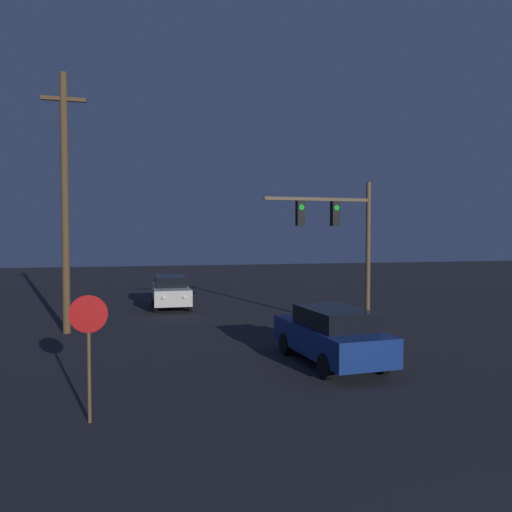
{
  "coord_description": "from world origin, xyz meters",
  "views": [
    {
      "loc": [
        -3.95,
        -2.09,
        3.56
      ],
      "look_at": [
        0.0,
        12.82,
        2.97
      ],
      "focal_mm": 35.0,
      "sensor_mm": 36.0,
      "label": 1
    }
  ],
  "objects_px": {
    "car_near": "(331,334)",
    "traffic_signal_mast": "(342,232)",
    "car_far": "(171,291)",
    "utility_pole": "(65,200)",
    "stop_sign": "(89,334)"
  },
  "relations": [
    {
      "from": "car_far",
      "to": "utility_pole",
      "type": "bearing_deg",
      "value": 54.62
    },
    {
      "from": "traffic_signal_mast",
      "to": "stop_sign",
      "type": "xyz_separation_m",
      "value": [
        -8.43,
        -7.02,
        -2.01
      ]
    },
    {
      "from": "car_far",
      "to": "utility_pole",
      "type": "xyz_separation_m",
      "value": [
        -4.31,
        -5.71,
        4.08
      ]
    },
    {
      "from": "car_near",
      "to": "stop_sign",
      "type": "xyz_separation_m",
      "value": [
        -6.24,
        -2.91,
        0.88
      ]
    },
    {
      "from": "traffic_signal_mast",
      "to": "stop_sign",
      "type": "distance_m",
      "value": 11.15
    },
    {
      "from": "car_far",
      "to": "traffic_signal_mast",
      "type": "relative_size",
      "value": 0.82
    },
    {
      "from": "utility_pole",
      "to": "car_near",
      "type": "bearing_deg",
      "value": -41.01
    },
    {
      "from": "stop_sign",
      "to": "car_far",
      "type": "bearing_deg",
      "value": 79.24
    },
    {
      "from": "car_near",
      "to": "traffic_signal_mast",
      "type": "xyz_separation_m",
      "value": [
        2.2,
        4.11,
        2.89
      ]
    },
    {
      "from": "utility_pole",
      "to": "traffic_signal_mast",
      "type": "bearing_deg",
      "value": -14.48
    },
    {
      "from": "car_far",
      "to": "traffic_signal_mast",
      "type": "distance_m",
      "value": 10.35
    },
    {
      "from": "car_far",
      "to": "traffic_signal_mast",
      "type": "bearing_deg",
      "value": 125.48
    },
    {
      "from": "car_near",
      "to": "car_far",
      "type": "height_order",
      "value": "same"
    },
    {
      "from": "car_far",
      "to": "utility_pole",
      "type": "relative_size",
      "value": 0.48
    },
    {
      "from": "car_near",
      "to": "utility_pole",
      "type": "xyz_separation_m",
      "value": [
        -7.64,
        6.65,
        4.08
      ]
    }
  ]
}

